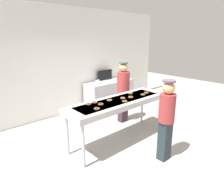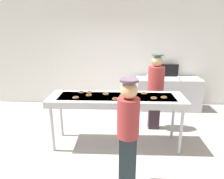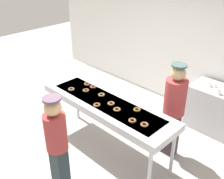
% 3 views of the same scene
% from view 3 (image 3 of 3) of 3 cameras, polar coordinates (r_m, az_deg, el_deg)
% --- Properties ---
extents(ground_plane, '(16.00, 16.00, 0.00)m').
position_cam_3_polar(ground_plane, '(4.99, -1.14, -12.54)').
color(ground_plane, '#9E9993').
extents(back_wall, '(8.00, 0.12, 3.23)m').
position_cam_3_polar(back_wall, '(5.95, 15.81, 11.08)').
color(back_wall, white).
rests_on(back_wall, ground).
extents(fryer_conveyor, '(2.53, 0.74, 1.00)m').
position_cam_3_polar(fryer_conveyor, '(4.44, -1.25, -3.42)').
color(fryer_conveyor, '#B7BABF').
rests_on(fryer_conveyor, ground).
extents(chocolate_donut_0, '(0.13, 0.13, 0.03)m').
position_cam_3_polar(chocolate_donut_0, '(4.96, -5.30, 1.19)').
color(chocolate_donut_0, brown).
rests_on(chocolate_donut_0, fryer_conveyor).
extents(chocolate_donut_1, '(0.15, 0.15, 0.03)m').
position_cam_3_polar(chocolate_donut_1, '(4.19, 5.34, -4.28)').
color(chocolate_donut_1, brown).
rests_on(chocolate_donut_1, fryer_conveyor).
extents(chocolate_donut_2, '(0.12, 0.12, 0.03)m').
position_cam_3_polar(chocolate_donut_2, '(4.18, 1.05, -4.26)').
color(chocolate_donut_2, brown).
rests_on(chocolate_donut_2, fryer_conveyor).
extents(chocolate_donut_3, '(0.15, 0.15, 0.03)m').
position_cam_3_polar(chocolate_donut_3, '(3.87, 6.91, -7.42)').
color(chocolate_donut_3, brown).
rests_on(chocolate_donut_3, fryer_conveyor).
extents(chocolate_donut_4, '(0.15, 0.15, 0.03)m').
position_cam_3_polar(chocolate_donut_4, '(4.74, -5.58, -0.18)').
color(chocolate_donut_4, brown).
rests_on(chocolate_donut_4, fryer_conveyor).
extents(chocolate_donut_5, '(0.12, 0.12, 0.03)m').
position_cam_3_polar(chocolate_donut_5, '(4.30, -3.25, -3.28)').
color(chocolate_donut_5, brown).
rests_on(chocolate_donut_5, fryer_conveyor).
extents(chocolate_donut_6, '(0.15, 0.15, 0.03)m').
position_cam_3_polar(chocolate_donut_6, '(4.58, -2.26, -1.13)').
color(chocolate_donut_6, brown).
rests_on(chocolate_donut_6, fryer_conveyor).
extents(chocolate_donut_7, '(0.16, 0.16, 0.03)m').
position_cam_3_polar(chocolate_donut_7, '(4.33, -0.17, -2.98)').
color(chocolate_donut_7, brown).
rests_on(chocolate_donut_7, fryer_conveyor).
extents(chocolate_donut_8, '(0.16, 0.16, 0.03)m').
position_cam_3_polar(chocolate_donut_8, '(3.94, 4.34, -6.59)').
color(chocolate_donut_8, brown).
rests_on(chocolate_donut_8, fryer_conveyor).
extents(chocolate_donut_9, '(0.12, 0.12, 0.03)m').
position_cam_3_polar(chocolate_donut_9, '(4.81, -8.65, 0.08)').
color(chocolate_donut_9, brown).
rests_on(chocolate_donut_9, fryer_conveyor).
extents(chocolate_donut_10, '(0.17, 0.17, 0.03)m').
position_cam_3_polar(chocolate_donut_10, '(4.85, -4.05, 0.61)').
color(chocolate_donut_10, brown).
rests_on(chocolate_donut_10, fryer_conveyor).
extents(worker_baker, '(0.35, 0.35, 1.70)m').
position_cam_3_polar(worker_baker, '(4.46, 13.09, -3.35)').
color(worker_baker, '#362530').
rests_on(worker_baker, ground).
extents(customer_waiting, '(0.30, 0.30, 1.60)m').
position_cam_3_polar(customer_waiting, '(3.80, -11.63, -11.08)').
color(customer_waiting, '#202D32').
rests_on(customer_waiting, ground).
extents(paper_cup_1, '(0.09, 0.09, 0.11)m').
position_cam_3_polar(paper_cup_1, '(5.44, 21.12, 1.00)').
color(paper_cup_1, white).
rests_on(paper_cup_1, prep_counter).
extents(paper_cup_2, '(0.09, 0.09, 0.11)m').
position_cam_3_polar(paper_cup_2, '(5.44, 20.06, 1.19)').
color(paper_cup_2, white).
rests_on(paper_cup_2, prep_counter).
extents(paper_cup_3, '(0.09, 0.09, 0.11)m').
position_cam_3_polar(paper_cup_3, '(5.21, 21.79, -0.37)').
color(paper_cup_3, white).
rests_on(paper_cup_3, prep_counter).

